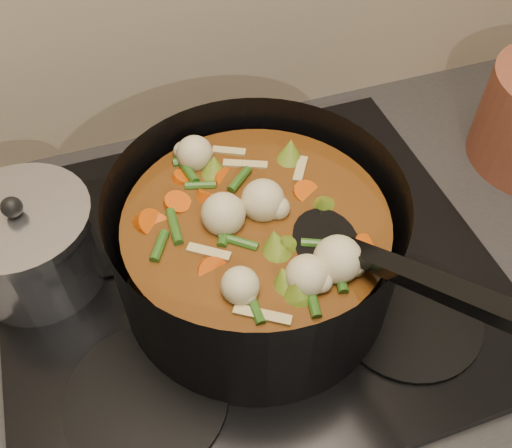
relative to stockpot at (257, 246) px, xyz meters
name	(u,v)px	position (x,y,z in m)	size (l,w,h in m)	color
counter	(251,411)	(0.00, 0.03, -0.55)	(2.64, 0.64, 0.91)	brown
stovetop	(248,272)	(0.00, 0.03, -0.09)	(0.62, 0.54, 0.03)	black
stockpot	(257,246)	(0.00, 0.00, 0.00)	(0.36, 0.44, 0.24)	black
saucepan	(30,245)	(-0.25, 0.10, -0.02)	(0.17, 0.17, 0.14)	silver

